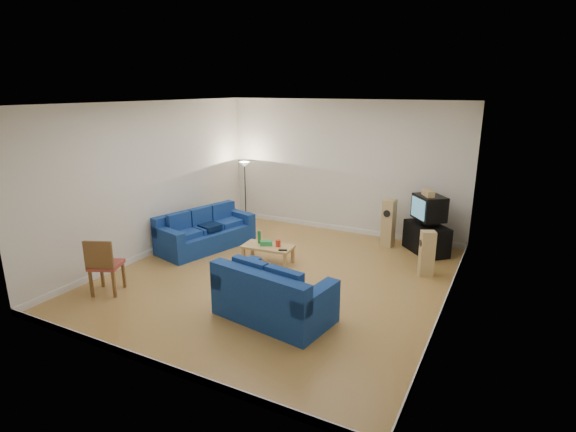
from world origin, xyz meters
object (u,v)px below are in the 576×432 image
at_px(sofa_three_seat, 205,234).
at_px(sofa_loveseat, 272,299).
at_px(coffee_table, 268,248).
at_px(television, 429,208).
at_px(tv_stand, 426,238).

bearing_deg(sofa_three_seat, sofa_loveseat, 68.60).
relative_size(sofa_three_seat, sofa_loveseat, 1.23).
xyz_separation_m(sofa_three_seat, sofa_loveseat, (2.95, -2.15, 0.02)).
xyz_separation_m(coffee_table, television, (2.73, 2.14, 0.68)).
relative_size(sofa_loveseat, coffee_table, 1.78).
height_order(sofa_three_seat, television, television).
xyz_separation_m(sofa_loveseat, television, (1.51, 4.12, 0.66)).
xyz_separation_m(coffee_table, tv_stand, (2.73, 2.12, -0.00)).
height_order(coffee_table, tv_stand, tv_stand).
distance_m(sofa_three_seat, tv_stand, 4.87).
height_order(coffee_table, television, television).
relative_size(sofa_three_seat, tv_stand, 2.25).
bearing_deg(sofa_loveseat, television, 78.58).
distance_m(sofa_loveseat, tv_stand, 4.37).
bearing_deg(sofa_loveseat, tv_stand, 78.45).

